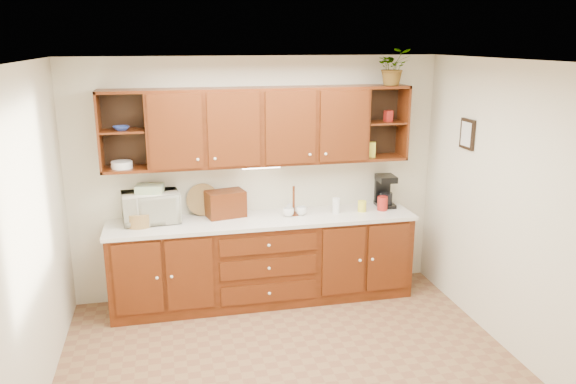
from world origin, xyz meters
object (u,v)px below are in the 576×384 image
microwave (151,207)px  potted_plant (393,67)px  bread_box (226,204)px  coffee_maker (385,191)px

microwave → potted_plant: potted_plant is taller
microwave → bread_box: 0.77m
microwave → coffee_maker: coffee_maker is taller
coffee_maker → potted_plant: potted_plant is taller
bread_box → potted_plant: size_ratio=1.04×
bread_box → microwave: bearing=169.3°
microwave → potted_plant: size_ratio=1.48×
microwave → potted_plant: (2.57, -0.05, 1.38)m
coffee_maker → potted_plant: (0.00, -0.07, 1.37)m
coffee_maker → potted_plant: 1.37m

